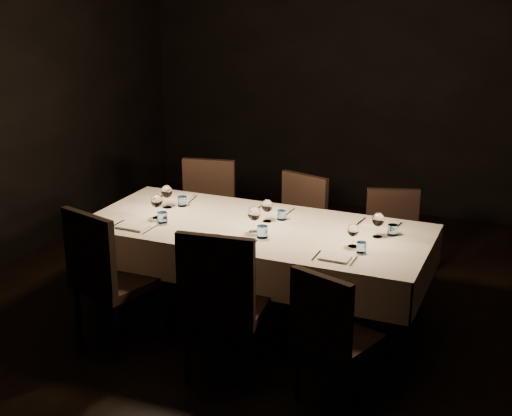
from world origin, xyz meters
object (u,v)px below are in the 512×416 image
at_px(dining_table, 256,236).
at_px(chair_near_left, 106,273).
at_px(chair_near_right, 330,331).
at_px(chair_far_right, 392,239).
at_px(chair_far_center, 297,225).
at_px(chair_far_left, 206,211).
at_px(chair_near_center, 223,299).

height_order(dining_table, chair_near_left, chair_near_left).
relative_size(chair_near_left, chair_near_right, 1.15).
bearing_deg(chair_near_right, chair_far_right, -70.56).
bearing_deg(chair_near_right, chair_far_center, -44.69).
relative_size(chair_near_right, chair_far_right, 1.02).
xyz_separation_m(dining_table, chair_far_left, (-0.80, 0.76, -0.15)).
relative_size(chair_near_center, chair_far_left, 1.07).
bearing_deg(chair_far_left, dining_table, -55.42).
bearing_deg(chair_near_center, chair_far_right, -119.55).
distance_m(chair_near_left, chair_near_right, 1.64).
xyz_separation_m(dining_table, chair_far_right, (0.83, 0.85, -0.20)).
bearing_deg(chair_far_left, chair_near_center, -71.69).
relative_size(dining_table, chair_near_center, 2.43).
distance_m(chair_far_left, chair_far_center, 0.83).
bearing_deg(chair_far_center, dining_table, -76.01).
xyz_separation_m(chair_near_left, chair_far_center, (0.83, 1.55, -0.04)).
bearing_deg(chair_near_right, chair_near_left, 16.02).
distance_m(chair_near_right, chair_far_left, 2.30).
bearing_deg(chair_near_left, chair_far_right, -118.86).
height_order(chair_near_right, chair_far_right, chair_near_right).
xyz_separation_m(chair_near_right, chair_far_center, (-0.81, 1.64, 0.02)).
bearing_deg(dining_table, chair_near_left, -136.65).
xyz_separation_m(chair_near_center, chair_far_left, (-0.92, 1.59, -0.03)).
relative_size(chair_near_left, chair_far_center, 1.10).
distance_m(chair_far_center, chair_far_right, 0.80).
bearing_deg(dining_table, chair_near_center, -81.68).
relative_size(chair_near_center, chair_far_right, 1.19).
bearing_deg(chair_near_center, chair_far_left, -66.48).
height_order(chair_near_center, chair_far_left, chair_near_center).
height_order(chair_near_center, chair_near_right, chair_near_center).
bearing_deg(chair_near_right, dining_table, -26.09).
relative_size(chair_near_left, chair_far_left, 1.05).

